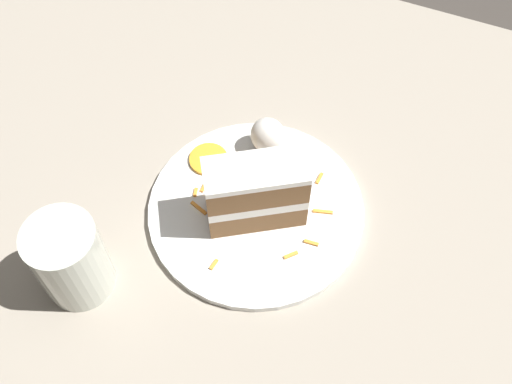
% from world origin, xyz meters
% --- Properties ---
extents(ground_plane, '(6.00, 6.00, 0.00)m').
position_xyz_m(ground_plane, '(0.00, 0.00, 0.00)').
color(ground_plane, '#38332D').
rests_on(ground_plane, ground).
extents(dining_table, '(1.06, 0.84, 0.03)m').
position_xyz_m(dining_table, '(0.00, 0.00, 0.02)').
color(dining_table, gray).
rests_on(dining_table, ground).
extents(plate, '(0.27, 0.27, 0.01)m').
position_xyz_m(plate, '(0.04, -0.03, 0.04)').
color(plate, white).
rests_on(plate, dining_table).
extents(cake_slice, '(0.13, 0.11, 0.10)m').
position_xyz_m(cake_slice, '(0.04, -0.04, 0.09)').
color(cake_slice, brown).
rests_on(cake_slice, plate).
extents(cream_dollop, '(0.05, 0.04, 0.05)m').
position_xyz_m(cream_dollop, '(0.02, 0.06, 0.07)').
color(cream_dollop, white).
rests_on(cream_dollop, plate).
extents(orange_garnish, '(0.05, 0.05, 0.00)m').
position_xyz_m(orange_garnish, '(-0.04, 0.01, 0.05)').
color(orange_garnish, orange).
rests_on(orange_garnish, plate).
extents(carrot_shreds_scatter, '(0.17, 0.18, 0.00)m').
position_xyz_m(carrot_shreds_scatter, '(0.04, -0.03, 0.05)').
color(carrot_shreds_scatter, orange).
rests_on(carrot_shreds_scatter, plate).
extents(drinking_glass, '(0.08, 0.08, 0.11)m').
position_xyz_m(drinking_glass, '(-0.11, -0.20, 0.08)').
color(drinking_glass, beige).
rests_on(drinking_glass, dining_table).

